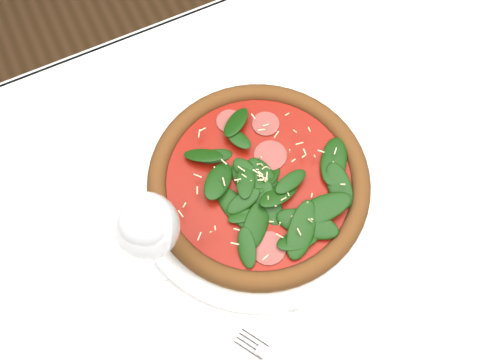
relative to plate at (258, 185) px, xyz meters
name	(u,v)px	position (x,y,z in m)	size (l,w,h in m)	color
ground	(269,306)	(0.03, -0.06, -0.76)	(6.00, 6.00, 0.00)	brown
dining_table	(289,236)	(0.03, -0.06, -0.11)	(1.21, 0.81, 0.75)	silver
plate	(258,185)	(0.00, 0.00, 0.00)	(0.37, 0.37, 0.02)	white
pizza	(259,179)	(0.00, 0.00, 0.02)	(0.42, 0.42, 0.04)	brown
wine_glass	(148,227)	(-0.17, -0.03, 0.12)	(0.08, 0.08, 0.19)	silver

